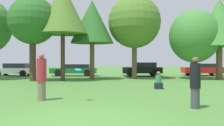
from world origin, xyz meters
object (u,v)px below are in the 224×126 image
at_px(bystander_sitting, 159,82).
at_px(tree_2, 63,9).
at_px(parked_car_green, 75,70).
at_px(parked_car_black, 142,69).
at_px(tree_3, 92,22).
at_px(parked_car_silver, 15,69).
at_px(person_thrower, 42,77).
at_px(person_catcher, 195,83).
at_px(frisbee, 78,70).
at_px(tree_1, 33,21).
at_px(parked_car_red, 203,69).
at_px(tree_6, 219,22).
at_px(tree_5, 194,36).
at_px(tree_4, 134,22).

xyz_separation_m(bystander_sitting, tree_2, (-6.48, 5.29, 5.13)).
bearing_deg(parked_car_green, parked_car_black, 177.30).
xyz_separation_m(tree_3, parked_car_black, (4.61, 4.11, -4.04)).
bearing_deg(parked_car_silver, bystander_sitting, 137.35).
height_order(person_thrower, parked_car_green, person_thrower).
bearing_deg(person_catcher, tree_3, -54.30).
xyz_separation_m(frisbee, tree_1, (-4.94, 9.26, 3.34)).
height_order(person_thrower, tree_2, tree_2).
xyz_separation_m(bystander_sitting, parked_car_silver, (-12.68, 11.19, 0.27)).
bearing_deg(person_thrower, tree_2, 112.63).
relative_size(tree_3, parked_car_red, 1.60).
xyz_separation_m(frisbee, tree_6, (9.94, 11.14, 3.47)).
bearing_deg(tree_1, parked_car_black, 33.56).
distance_m(person_catcher, tree_3, 13.79).
relative_size(bystander_sitting, tree_5, 0.17).
xyz_separation_m(person_thrower, tree_6, (11.41, 10.93, 3.76)).
bearing_deg(parked_car_black, tree_6, 144.27).
distance_m(person_catcher, frisbee, 4.27).
height_order(tree_2, parked_car_silver, tree_2).
bearing_deg(tree_3, tree_4, 7.94).
relative_size(tree_1, tree_6, 0.96).
bearing_deg(tree_6, tree_4, 176.30).
relative_size(frisbee, parked_car_silver, 0.06).
bearing_deg(parked_car_green, frisbee, 99.03).
relative_size(frisbee, tree_5, 0.04).
height_order(person_catcher, tree_2, tree_2).
distance_m(tree_3, parked_car_black, 7.38).
bearing_deg(tree_4, tree_2, -160.09).
xyz_separation_m(parked_car_green, parked_car_black, (6.80, -0.18, 0.08)).
bearing_deg(parked_car_silver, tree_3, 151.19).
height_order(frisbee, tree_3, tree_3).
relative_size(frisbee, tree_2, 0.03).
height_order(bystander_sitting, parked_car_red, parked_car_red).
distance_m(tree_2, tree_5, 11.04).
distance_m(frisbee, tree_4, 12.49).
distance_m(bystander_sitting, tree_4, 8.61).
relative_size(person_catcher, frisbee, 6.51).
xyz_separation_m(parked_car_silver, parked_car_green, (6.11, -0.05, -0.02)).
bearing_deg(parked_car_red, bystander_sitting, 59.71).
xyz_separation_m(tree_1, parked_car_black, (8.96, 5.94, -3.84)).
relative_size(person_catcher, tree_4, 0.24).
relative_size(person_thrower, person_catcher, 1.10).
distance_m(frisbee, parked_car_silver, 17.82).
relative_size(tree_1, tree_3, 0.98).
relative_size(frisbee, parked_car_green, 0.06).
bearing_deg(bystander_sitting, person_thrower, -142.49).
height_order(tree_5, parked_car_black, tree_5).
distance_m(person_catcher, parked_car_silver, 21.14).
height_order(person_thrower, tree_6, tree_6).
bearing_deg(tree_3, bystander_sitting, -57.44).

